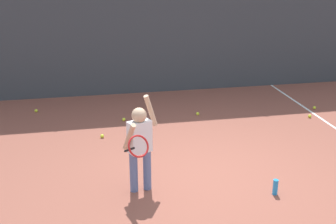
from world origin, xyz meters
name	(u,v)px	position (x,y,z in m)	size (l,w,h in m)	color
ground_plane	(209,174)	(0.00, 0.00, 0.00)	(20.00, 20.00, 0.00)	brown
back_fence_windscreen	(159,13)	(0.00, 4.24, 1.84)	(12.81, 0.08, 3.68)	#383D42
fence_post_1	(64,12)	(-2.08, 4.30, 1.92)	(0.09, 0.09, 3.83)	slate
fence_post_2	(246,8)	(2.08, 4.30, 1.92)	(0.09, 0.09, 3.83)	slate
tennis_player	(140,142)	(-1.05, -0.28, 0.73)	(0.52, 0.79, 1.35)	slate
water_bottle	(275,187)	(0.72, -0.73, 0.11)	(0.07, 0.07, 0.22)	#268CD8
tennis_ball_0	(102,136)	(-1.49, 1.66, 0.03)	(0.07, 0.07, 0.07)	#CCE033
tennis_ball_2	(310,116)	(2.65, 1.88, 0.03)	(0.07, 0.07, 0.07)	#CCE033
tennis_ball_5	(124,119)	(-1.03, 2.41, 0.03)	(0.07, 0.07, 0.07)	#CCE033
tennis_ball_6	(314,108)	(3.00, 2.33, 0.03)	(0.07, 0.07, 0.07)	#CCE033
tennis_ball_7	(198,114)	(0.48, 2.45, 0.03)	(0.07, 0.07, 0.07)	#CCE033
tennis_ball_8	(36,111)	(-2.78, 3.27, 0.03)	(0.07, 0.07, 0.07)	#CCE033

